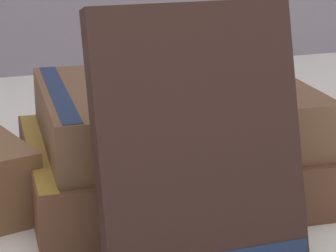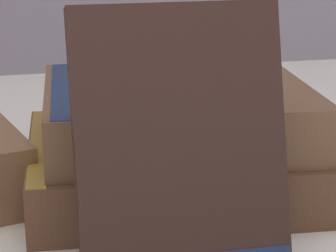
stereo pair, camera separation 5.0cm
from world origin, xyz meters
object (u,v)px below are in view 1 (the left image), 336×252
book_leaning_front (200,149)px  reading_glasses (86,131)px  pocket_watch (230,81)px  book_flat_bottom (168,164)px  book_flat_top (173,111)px

book_leaning_front → reading_glasses: size_ratio=1.51×
book_leaning_front → reading_glasses: book_leaning_front is taller
book_leaning_front → pocket_watch: book_leaning_front is taller
book_flat_bottom → pocket_watch: pocket_watch is taller
book_leaning_front → book_flat_bottom: bearing=80.0°
book_flat_top → reading_glasses: bearing=106.1°
book_leaning_front → reading_glasses: 0.26m
book_flat_top → pocket_watch: bearing=-17.3°
pocket_watch → book_flat_top: bearing=158.4°
pocket_watch → reading_glasses: (-0.07, 0.16, -0.08)m
book_leaning_front → reading_glasses: bearing=91.8°
book_flat_bottom → book_leaning_front: bearing=-96.0°
reading_glasses → book_leaning_front: bearing=-82.0°
book_leaning_front → book_flat_top: bearing=78.3°
book_flat_bottom → book_flat_top: bearing=19.8°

